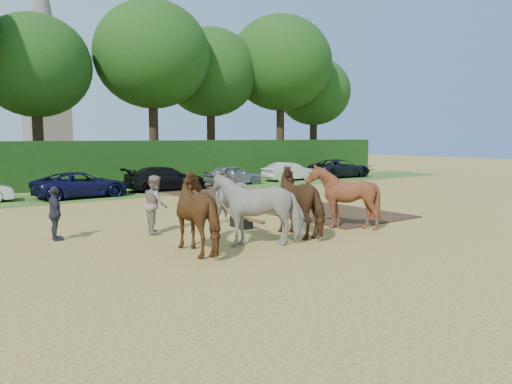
# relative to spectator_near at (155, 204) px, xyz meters

# --- Properties ---
(ground) EXTENTS (120.00, 120.00, 0.00)m
(ground) POSITION_rel_spectator_near_xyz_m (6.30, -2.01, -0.99)
(ground) COLOR gold
(ground) RESTS_ON ground
(earth_strip) EXTENTS (4.50, 17.00, 0.05)m
(earth_strip) POSITION_rel_spectator_near_xyz_m (7.80, 4.99, -0.96)
(earth_strip) COLOR #472D1C
(earth_strip) RESTS_ON ground
(grass_verge) EXTENTS (50.00, 5.00, 0.03)m
(grass_verge) POSITION_rel_spectator_near_xyz_m (6.30, 11.99, -0.97)
(grass_verge) COLOR #38601E
(grass_verge) RESTS_ON ground
(hedgerow) EXTENTS (46.00, 1.60, 3.00)m
(hedgerow) POSITION_rel_spectator_near_xyz_m (6.30, 16.49, 0.51)
(hedgerow) COLOR #14380F
(hedgerow) RESTS_ON ground
(spectator_near) EXTENTS (1.01, 1.14, 1.98)m
(spectator_near) POSITION_rel_spectator_near_xyz_m (0.00, 0.00, 0.00)
(spectator_near) COLOR tan
(spectator_near) RESTS_ON ground
(spectator_far) EXTENTS (0.49, 1.03, 1.71)m
(spectator_far) POSITION_rel_spectator_near_xyz_m (-3.05, 0.77, -0.13)
(spectator_far) COLOR #282A36
(spectator_far) RESTS_ON ground
(plough_team) EXTENTS (7.51, 5.36, 2.28)m
(plough_team) POSITION_rel_spectator_near_xyz_m (2.80, -3.21, 0.14)
(plough_team) COLOR brown
(plough_team) RESTS_ON ground
(parked_cars) EXTENTS (36.64, 3.56, 1.47)m
(parked_cars) POSITION_rel_spectator_near_xyz_m (7.73, 12.02, -0.28)
(parked_cars) COLOR #A5A8AB
(parked_cars) RESTS_ON ground
(treeline) EXTENTS (48.70, 10.60, 14.21)m
(treeline) POSITION_rel_spectator_near_xyz_m (4.61, 19.68, 7.98)
(treeline) COLOR #382616
(treeline) RESTS_ON ground
(church) EXTENTS (5.20, 5.20, 27.00)m
(church) POSITION_rel_spectator_near_xyz_m (10.30, 52.99, 12.74)
(church) COLOR slate
(church) RESTS_ON ground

